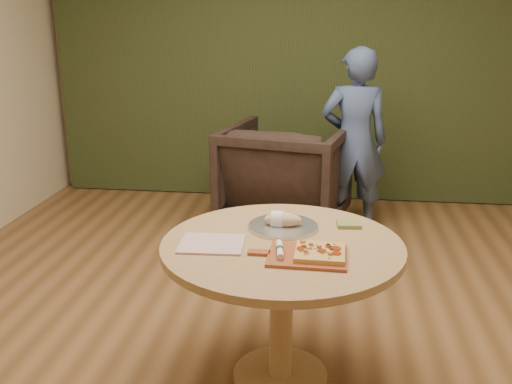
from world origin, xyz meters
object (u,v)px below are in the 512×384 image
object	(u,v)px
pedestal_table	(282,269)
person_standing	(354,141)
serving_tray	(283,226)
flatbread_pizza	(320,252)
cutlery_roll	(280,249)
armchair	(286,171)
bread_roll	(281,220)
pizza_paddle	(305,256)

from	to	relation	value
pedestal_table	person_standing	bearing A→B (deg)	79.36
serving_tray	flatbread_pizza	bearing A→B (deg)	-61.29
cutlery_roll	pedestal_table	bearing A→B (deg)	83.51
flatbread_pizza	person_standing	world-z (taller)	person_standing
armchair	bread_roll	bearing A→B (deg)	105.94
bread_roll	armchair	distance (m)	2.02
pizza_paddle	flatbread_pizza	size ratio (longest dim) A/B	1.99
cutlery_roll	bread_roll	distance (m)	0.35
serving_tray	armchair	distance (m)	2.01
pedestal_table	bread_roll	bearing A→B (deg)	96.12
cutlery_roll	armchair	world-z (taller)	armchair
pizza_paddle	flatbread_pizza	bearing A→B (deg)	1.27
person_standing	armchair	bearing A→B (deg)	-4.20
person_standing	cutlery_roll	bearing A→B (deg)	72.76
pizza_paddle	cutlery_roll	bearing A→B (deg)	-179.72
pizza_paddle	serving_tray	world-z (taller)	serving_tray
pedestal_table	serving_tray	bearing A→B (deg)	93.55
flatbread_pizza	person_standing	distance (m)	2.39
pedestal_table	flatbread_pizza	distance (m)	0.29
pizza_paddle	flatbread_pizza	world-z (taller)	flatbread_pizza
bread_roll	armchair	size ratio (longest dim) A/B	0.19
bread_roll	armchair	xyz separation A→B (m)	(-0.13, 1.99, -0.29)
serving_tray	bread_roll	size ratio (longest dim) A/B	1.84
pizza_paddle	armchair	distance (m)	2.38
bread_roll	flatbread_pizza	bearing A→B (deg)	-60.20
pedestal_table	person_standing	world-z (taller)	person_standing
flatbread_pizza	armchair	bearing A→B (deg)	97.97
serving_tray	bread_roll	xyz separation A→B (m)	(-0.01, 0.00, 0.04)
pedestal_table	cutlery_roll	size ratio (longest dim) A/B	5.83
pizza_paddle	cutlery_roll	xyz separation A→B (m)	(-0.11, 0.00, 0.02)
pedestal_table	serving_tray	world-z (taller)	serving_tray
pedestal_table	bread_roll	size ratio (longest dim) A/B	6.01
cutlery_roll	armchair	distance (m)	2.37
flatbread_pizza	cutlery_roll	world-z (taller)	flatbread_pizza
pedestal_table	bread_roll	xyz separation A→B (m)	(-0.02, 0.20, 0.18)
bread_roll	person_standing	xyz separation A→B (m)	(0.44, 2.02, -0.02)
pizza_paddle	bread_roll	xyz separation A→B (m)	(-0.14, 0.35, 0.04)
serving_tray	bread_roll	distance (m)	0.04
serving_tray	pizza_paddle	bearing A→B (deg)	-70.06
pizza_paddle	armchair	bearing A→B (deg)	97.75
pizza_paddle	person_standing	size ratio (longest dim) A/B	0.29
cutlery_roll	person_standing	bearing A→B (deg)	72.84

